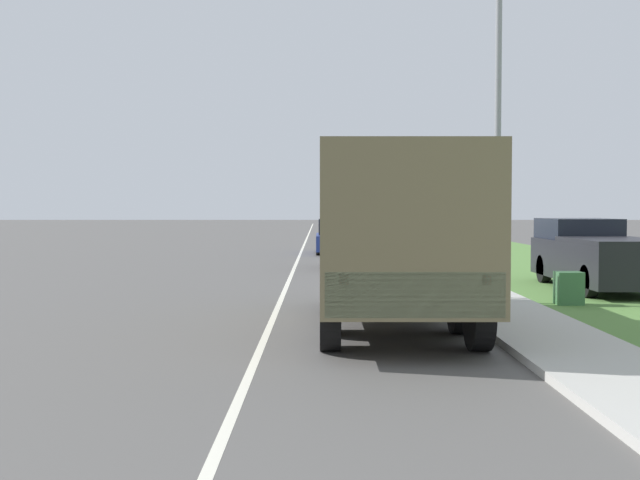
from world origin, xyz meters
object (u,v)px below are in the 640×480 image
at_px(military_truck, 393,230).
at_px(lamp_post, 491,87).
at_px(car_nearest_ahead, 359,247).
at_px(car_second_ahead, 338,238).
at_px(pickup_truck, 598,255).

distance_m(military_truck, lamp_post, 5.28).
distance_m(car_nearest_ahead, car_second_ahead, 8.78).
relative_size(military_truck, lamp_post, 0.94).
bearing_deg(military_truck, car_second_ahead, 91.32).
xyz_separation_m(military_truck, pickup_truck, (5.79, 6.51, -0.82)).
distance_m(military_truck, car_second_ahead, 22.51).
relative_size(military_truck, car_second_ahead, 1.53).
relative_size(military_truck, car_nearest_ahead, 1.77).
bearing_deg(car_second_ahead, lamp_post, -81.11).
xyz_separation_m(car_second_ahead, pickup_truck, (6.31, -15.97, 0.18)).
bearing_deg(car_nearest_ahead, military_truck, -90.24).
relative_size(military_truck, pickup_truck, 1.30).
distance_m(car_second_ahead, pickup_truck, 17.17).
height_order(car_nearest_ahead, car_second_ahead, car_nearest_ahead).
distance_m(pickup_truck, lamp_post, 5.86).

